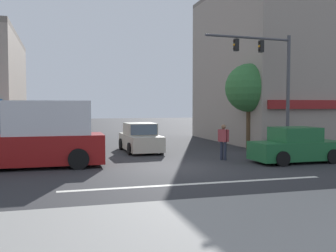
# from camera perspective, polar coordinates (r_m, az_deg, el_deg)

# --- Properties ---
(ground_plane) EXTENTS (120.00, 120.00, 0.00)m
(ground_plane) POSITION_cam_1_polar(r_m,az_deg,el_deg) (16.30, 0.21, -6.02)
(ground_plane) COLOR #2B2B2D
(lane_marking_stripe) EXTENTS (9.00, 0.24, 0.01)m
(lane_marking_stripe) POSITION_cam_1_polar(r_m,az_deg,el_deg) (13.02, 4.51, -8.33)
(lane_marking_stripe) COLOR silver
(lane_marking_stripe) RESTS_ON ground
(sidewalk_curb) EXTENTS (40.00, 5.00, 0.16)m
(sidewalk_curb) POSITION_cam_1_polar(r_m,az_deg,el_deg) (8.63, 16.48, -13.86)
(sidewalk_curb) COLOR gray
(sidewalk_curb) RESTS_ON ground
(building_right_corner) EXTENTS (13.09, 11.72, 10.74)m
(building_right_corner) POSITION_cam_1_polar(r_m,az_deg,el_deg) (30.70, 19.03, 8.13)
(building_right_corner) COLOR gray
(building_right_corner) RESTS_ON ground
(street_tree) EXTENTS (2.84, 2.84, 5.00)m
(street_tree) POSITION_cam_1_polar(r_m,az_deg,el_deg) (23.56, 11.71, 5.38)
(street_tree) COLOR #4C3823
(street_tree) RESTS_ON ground
(traffic_light_mast) EXTENTS (4.88, 0.49, 6.20)m
(traffic_light_mast) POSITION_cam_1_polar(r_m,az_deg,el_deg) (21.14, 14.93, 7.31)
(traffic_light_mast) COLOR #47474C
(traffic_light_mast) RESTS_ON ground
(sedan_parked_curbside) EXTENTS (4.13, 1.95, 1.58)m
(sedan_parked_curbside) POSITION_cam_1_polar(r_m,az_deg,el_deg) (18.53, 18.12, -2.85)
(sedan_parked_curbside) COLOR #1E6033
(sedan_parked_curbside) RESTS_ON ground
(box_truck_waiting_far) EXTENTS (5.63, 2.31, 2.75)m
(box_truck_waiting_far) POSITION_cam_1_polar(r_m,az_deg,el_deg) (17.03, -18.16, -1.53)
(box_truck_waiting_far) COLOR maroon
(box_truck_waiting_far) RESTS_ON ground
(sedan_crossing_rightbound) EXTENTS (1.94, 4.13, 1.58)m
(sedan_crossing_rightbound) POSITION_cam_1_polar(r_m,az_deg,el_deg) (21.72, -4.04, -1.86)
(sedan_crossing_rightbound) COLOR #B7B29E
(sedan_crossing_rightbound) RESTS_ON ground
(pedestrian_mid_crossing) EXTENTS (0.40, 0.46, 1.67)m
(pedestrian_mid_crossing) POSITION_cam_1_polar(r_m,az_deg,el_deg) (18.50, 8.04, -2.00)
(pedestrian_mid_crossing) COLOR #232838
(pedestrian_mid_crossing) RESTS_ON ground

